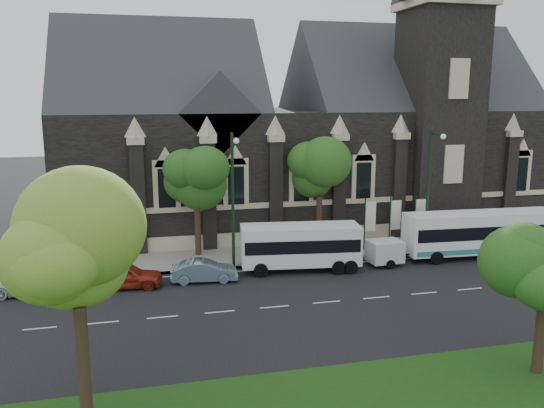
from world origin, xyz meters
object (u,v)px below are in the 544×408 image
object	(u,v)px
banner_flag_left	(368,219)
tree_walk_left	(199,176)
banner_flag_right	(418,217)
shuttle_bus	(301,244)
car_far_red	(125,276)
car_far_white	(32,281)
sedan	(204,271)
box_trailer	(385,251)
street_lamp_mid	(233,193)
banner_flag_center	(394,218)
street_lamp_near	(430,185)
tree_walk_right	(322,171)
tree_park_near	(83,247)
tour_coach	(481,233)

from	to	relation	value
banner_flag_left	tree_walk_left	bearing A→B (deg)	171.98
banner_flag_right	shuttle_bus	xyz separation A→B (m)	(-10.07, -3.08, -0.66)
shuttle_bus	car_far_red	world-z (taller)	shuttle_bus
banner_flag_left	car_far_white	world-z (taller)	banner_flag_left
sedan	car_far_white	size ratio (longest dim) A/B	0.80
car_far_red	box_trailer	bearing A→B (deg)	-82.52
street_lamp_mid	banner_flag_center	world-z (taller)	street_lamp_mid
street_lamp_mid	banner_flag_center	size ratio (longest dim) A/B	2.25
street_lamp_near	banner_flag_right	bearing A→B (deg)	81.44
street_lamp_mid	box_trailer	xyz separation A→B (m)	(10.02, -1.60, -4.14)
tree_walk_right	banner_flag_left	xyz separation A→B (m)	(3.08, -1.71, -3.43)
car_far_white	tree_park_near	bearing A→B (deg)	-158.76
street_lamp_near	sedan	size ratio (longest dim) A/B	2.20
tree_park_near	tree_walk_left	size ratio (longest dim) A/B	1.12
tree_park_near	tree_walk_left	xyz separation A→B (m)	(5.97, 19.47, -0.68)
banner_flag_center	banner_flag_right	xyz separation A→B (m)	(2.00, 0.00, 0.00)
tree_walk_right	banner_flag_left	size ratio (longest dim) A/B	1.95
box_trailer	banner_flag_right	bearing A→B (deg)	35.47
banner_flag_left	car_far_red	bearing A→B (deg)	-167.23
tree_park_near	banner_flag_right	bearing A→B (deg)	38.86
street_lamp_mid	banner_flag_center	xyz separation A→B (m)	(12.29, 1.91, -2.73)
banner_flag_right	car_far_red	xyz separation A→B (m)	(-21.25, -3.91, -1.63)
banner_flag_center	tour_coach	bearing A→B (deg)	-31.87
sedan	tree_walk_left	bearing A→B (deg)	1.55
tree_walk_right	street_lamp_mid	distance (m)	8.10
car_far_red	tree_walk_left	bearing A→B (deg)	-36.48
tree_walk_right	box_trailer	size ratio (longest dim) A/B	2.40
tree_park_near	car_far_white	world-z (taller)	tree_park_near
shuttle_bus	sedan	xyz separation A→B (m)	(-6.44, -0.83, -1.05)
banner_flag_right	banner_flag_center	bearing A→B (deg)	180.00
tree_park_near	tree_walk_right	xyz separation A→B (m)	(14.98, 19.48, -0.60)
banner_flag_center	sedan	bearing A→B (deg)	-164.92
tree_walk_left	box_trailer	world-z (taller)	tree_walk_left
banner_flag_left	banner_flag_center	size ratio (longest dim) A/B	1.00
street_lamp_near	car_far_red	bearing A→B (deg)	-174.54
box_trailer	sedan	world-z (taller)	box_trailer
tree_walk_left	street_lamp_near	world-z (taller)	street_lamp_near
shuttle_bus	tree_walk_right	bearing A→B (deg)	65.19
tree_walk_left	banner_flag_right	xyz separation A→B (m)	(16.08, -1.70, -3.35)
street_lamp_mid	car_far_red	bearing A→B (deg)	-163.95
banner_flag_right	tour_coach	world-z (taller)	banner_flag_right
tree_park_near	street_lamp_mid	world-z (taller)	street_lamp_mid
car_far_white	banner_flag_center	bearing A→B (deg)	-77.74
box_trailer	street_lamp_near	bearing A→B (deg)	17.97
banner_flag_left	sedan	distance (m)	13.21
tree_walk_right	tree_walk_left	world-z (taller)	tree_walk_right
tree_walk_right	car_far_red	distance (m)	16.07
tree_park_near	banner_flag_center	distance (m)	27.10
tree_walk_left	tour_coach	distance (m)	20.30
car_far_white	banner_flag_left	bearing A→B (deg)	-77.00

